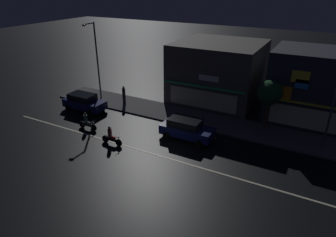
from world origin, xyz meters
name	(u,v)px	position (x,y,z in m)	size (l,w,h in m)	color
ground_plane	(155,154)	(0.00, 0.00, 0.00)	(140.00, 140.00, 0.00)	black
lane_divider_stripe	(155,154)	(0.00, 0.00, 0.01)	(29.09, 0.16, 0.01)	beige
sidewalk_far	(194,118)	(0.00, 7.14, 0.07)	(30.62, 3.77, 0.14)	#4C4C4F
storefront_left_block	(218,71)	(0.00, 13.19, 3.04)	(8.57, 8.49, 6.08)	#56514C
storefront_center_block	(312,86)	(9.18, 12.10, 3.20)	(7.13, 6.33, 6.41)	#2D333D
streetlamp_west	(96,56)	(-11.06, 6.96, 4.76)	(0.44, 1.64, 7.92)	#47494C
streetlamp_mid	(334,102)	(10.89, 6.69, 3.92)	(0.44, 1.64, 6.32)	#47494C
pedestrian_on_sidewalk	(124,95)	(-7.75, 6.90, 1.03)	(0.32, 0.32, 1.89)	#232328
street_tree	(270,93)	(6.23, 8.25, 3.28)	(2.07, 2.07, 4.20)	#473323
parked_car_near_kerb	(187,129)	(0.97, 3.40, 0.87)	(4.30, 1.98, 1.67)	navy
parked_car_trailing	(84,102)	(-10.41, 3.90, 0.87)	(4.30, 1.98, 1.67)	navy
motorcycle_lead	(111,137)	(-3.80, -0.27, 0.63)	(1.90, 0.60, 1.52)	black
motorcycle_following	(87,122)	(-7.27, 0.83, 0.63)	(1.90, 0.60, 1.52)	black
traffic_cone	(214,135)	(2.99, 4.49, 0.28)	(0.36, 0.36, 0.55)	orange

